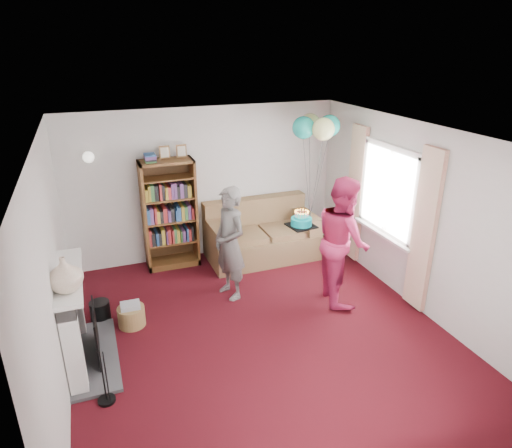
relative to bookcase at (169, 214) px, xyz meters
name	(u,v)px	position (x,y,z in m)	size (l,w,h in m)	color
ground	(259,332)	(0.66, -2.30, -0.87)	(5.00, 5.00, 0.00)	#34070D
wall_back	(205,184)	(0.66, 0.21, 0.38)	(4.50, 0.02, 2.50)	silver
wall_left	(51,275)	(-1.60, -2.30, 0.38)	(0.02, 5.00, 2.50)	silver
wall_right	(417,218)	(2.92, -2.30, 0.38)	(0.02, 5.00, 2.50)	silver
ceiling	(260,135)	(0.66, -2.30, 1.64)	(4.50, 5.00, 0.01)	white
fireplace	(79,323)	(-1.43, -2.11, -0.36)	(0.55, 1.80, 1.12)	#3F3F42
window_bay	(387,207)	(2.86, -1.70, 0.33)	(0.14, 2.02, 2.20)	white
wall_sconce	(88,157)	(-1.09, 0.06, 1.01)	(0.16, 0.23, 0.16)	gold
bookcase	(169,214)	(0.00, 0.00, 0.00)	(0.83, 0.42, 1.97)	#472B14
sofa	(260,236)	(1.47, -0.23, -0.51)	(1.81, 0.96, 0.96)	olive
wicker_basket	(131,315)	(-0.84, -1.58, -0.72)	(0.35, 0.35, 0.32)	olive
person_striped	(230,244)	(0.60, -1.30, -0.05)	(0.60, 0.39, 1.64)	black
person_magenta	(343,240)	(2.03, -1.91, 0.03)	(0.87, 0.68, 1.80)	#BC2556
birthday_cake	(301,222)	(1.52, -1.65, 0.28)	(0.35, 0.35, 0.22)	black
balloons	(316,127)	(2.24, -0.60, 1.35)	(0.78, 0.78, 1.71)	#3F3F3F
mantel_vase	(65,274)	(-1.46, -2.45, 0.44)	(0.35, 0.35, 0.36)	beige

